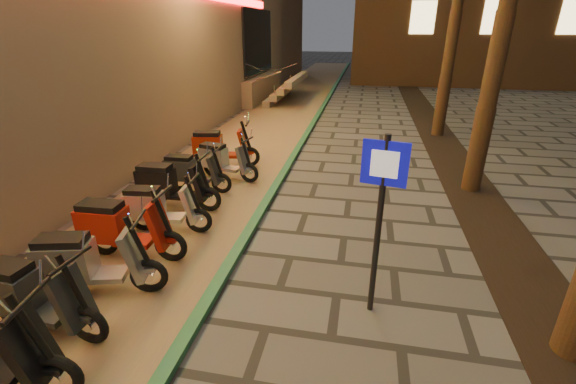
% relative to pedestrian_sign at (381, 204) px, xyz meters
% --- Properties ---
extents(parking_strip, '(3.40, 60.00, 0.01)m').
position_rel_pedestrian_sign_xyz_m(parking_strip, '(-3.90, 7.70, -1.57)').
color(parking_strip, '#8C7251').
rests_on(parking_strip, ground).
extents(green_curb, '(0.18, 60.00, 0.10)m').
position_rel_pedestrian_sign_xyz_m(green_curb, '(-2.20, 7.70, -1.52)').
color(green_curb, '#266740').
rests_on(green_curb, ground).
extents(planting_strip, '(1.20, 40.00, 0.02)m').
position_rel_pedestrian_sign_xyz_m(planting_strip, '(2.30, 2.70, -1.56)').
color(planting_strip, black).
rests_on(planting_strip, ground).
extents(pedestrian_sign, '(0.53, 0.13, 2.43)m').
position_rel_pedestrian_sign_xyz_m(pedestrian_sign, '(0.00, 0.00, 0.00)').
color(pedestrian_sign, black).
rests_on(pedestrian_sign, ground).
extents(scooter_6, '(1.72, 0.60, 1.21)m').
position_rel_pedestrian_sign_xyz_m(scooter_6, '(-4.11, -1.20, -1.04)').
color(scooter_6, black).
rests_on(scooter_6, ground).
extents(scooter_7, '(1.73, 0.84, 1.22)m').
position_rel_pedestrian_sign_xyz_m(scooter_7, '(-3.89, -0.43, -1.04)').
color(scooter_7, black).
rests_on(scooter_7, ground).
extents(scooter_8, '(1.77, 0.62, 1.25)m').
position_rel_pedestrian_sign_xyz_m(scooter_8, '(-4.01, 0.54, -1.03)').
color(scooter_8, black).
rests_on(scooter_8, ground).
extents(scooter_9, '(1.59, 0.60, 1.12)m').
position_rel_pedestrian_sign_xyz_m(scooter_9, '(-3.85, 1.46, -1.09)').
color(scooter_9, black).
rests_on(scooter_9, ground).
extents(scooter_10, '(1.75, 0.61, 1.23)m').
position_rel_pedestrian_sign_xyz_m(scooter_10, '(-4.10, 2.40, -1.03)').
color(scooter_10, black).
rests_on(scooter_10, ground).
extents(scooter_11, '(1.55, 0.54, 1.09)m').
position_rel_pedestrian_sign_xyz_m(scooter_11, '(-4.08, 3.36, -1.10)').
color(scooter_11, black).
rests_on(scooter_11, ground).
extents(scooter_12, '(1.59, 0.72, 1.12)m').
position_rel_pedestrian_sign_xyz_m(scooter_12, '(-3.64, 4.27, -1.09)').
color(scooter_12, black).
rests_on(scooter_12, ground).
extents(scooter_13, '(1.79, 0.76, 1.25)m').
position_rel_pedestrian_sign_xyz_m(scooter_13, '(-4.06, 5.11, -1.03)').
color(scooter_13, black).
rests_on(scooter_13, ground).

